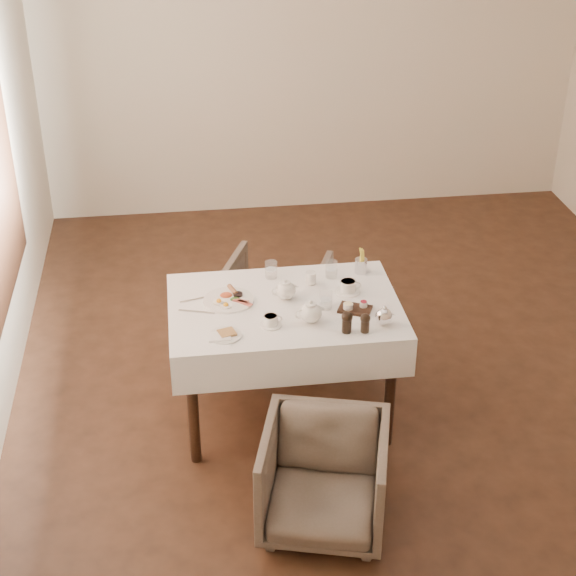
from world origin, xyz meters
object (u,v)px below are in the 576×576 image
(breakfast_plate, at_px, (229,299))
(teapot_centre, at_px, (286,289))
(table, at_px, (284,323))
(armchair_near, at_px, (324,478))
(armchair_far, at_px, (275,304))

(breakfast_plate, xyz_separation_m, teapot_centre, (0.32, -0.02, 0.05))
(table, bearing_deg, armchair_near, -85.07)
(table, distance_m, teapot_centre, 0.19)
(armchair_far, bearing_deg, teapot_centre, 110.03)
(table, distance_m, armchair_far, 0.86)
(table, relative_size, teapot_centre, 8.23)
(armchair_near, relative_size, armchair_far, 0.95)
(table, xyz_separation_m, armchair_near, (0.08, -0.90, -0.36))
(table, relative_size, breakfast_plate, 4.53)
(table, relative_size, armchair_near, 2.06)
(armchair_near, height_order, teapot_centre, teapot_centre)
(armchair_near, bearing_deg, teapot_centre, 109.01)
(armchair_near, bearing_deg, table, 110.30)
(teapot_centre, bearing_deg, table, -116.67)
(table, height_order, teapot_centre, teapot_centre)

